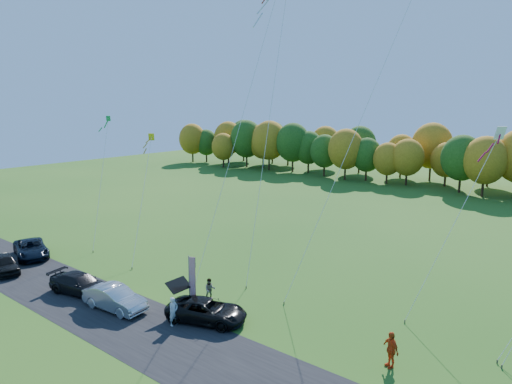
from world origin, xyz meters
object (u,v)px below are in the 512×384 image
Objects in this scene: black_suv at (207,310)px; silver_sedan at (115,298)px; person_east at (391,349)px; feather_flag at (192,276)px.

silver_sedan is (-5.93, -2.56, 0.07)m from black_suv.
silver_sedan is at bearing 94.30° from black_suv.
black_suv is 11.21m from person_east.
black_suv is 1.39× the size of feather_flag.
feather_flag is (3.86, 3.29, 1.44)m from silver_sedan.
feather_flag reaches higher than silver_sedan.
feather_flag is (-2.07, 0.73, 1.51)m from black_suv.
feather_flag is at bearing -55.19° from silver_sedan.
feather_flag is at bearing 51.39° from black_suv.
feather_flag reaches higher than person_east.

